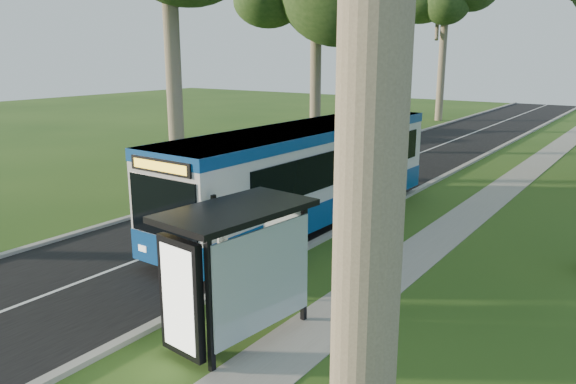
{
  "coord_description": "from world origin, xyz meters",
  "views": [
    {
      "loc": [
        8.81,
        -10.74,
        5.89
      ],
      "look_at": [
        -0.94,
        3.42,
        1.6
      ],
      "focal_mm": 35.0,
      "sensor_mm": 36.0,
      "label": 1
    }
  ],
  "objects_px": {
    "bus": "(307,174)",
    "car_white": "(361,131)",
    "bus_shelter": "(228,253)",
    "litter_bin": "(379,229)",
    "bus_stop_sign": "(223,238)",
    "car_silver": "(387,123)"
  },
  "relations": [
    {
      "from": "bus",
      "to": "bus_stop_sign",
      "type": "distance_m",
      "value": 6.61
    },
    {
      "from": "bus",
      "to": "car_silver",
      "type": "height_order",
      "value": "bus"
    },
    {
      "from": "bus",
      "to": "car_white",
      "type": "xyz_separation_m",
      "value": [
        -7.24,
        18.13,
        -1.08
      ]
    },
    {
      "from": "bus_shelter",
      "to": "car_silver",
      "type": "relative_size",
      "value": 0.8
    },
    {
      "from": "bus",
      "to": "car_white",
      "type": "bearing_deg",
      "value": 113.52
    },
    {
      "from": "bus",
      "to": "car_white",
      "type": "height_order",
      "value": "bus"
    },
    {
      "from": "bus_shelter",
      "to": "litter_bin",
      "type": "height_order",
      "value": "bus_shelter"
    },
    {
      "from": "bus_shelter",
      "to": "car_white",
      "type": "bearing_deg",
      "value": 118.02
    },
    {
      "from": "litter_bin",
      "to": "bus",
      "type": "bearing_deg",
      "value": 171.96
    },
    {
      "from": "bus_stop_sign",
      "to": "car_white",
      "type": "distance_m",
      "value": 26.11
    },
    {
      "from": "bus_stop_sign",
      "to": "bus_shelter",
      "type": "relative_size",
      "value": 0.74
    },
    {
      "from": "bus_stop_sign",
      "to": "bus",
      "type": "bearing_deg",
      "value": 108.57
    },
    {
      "from": "bus_stop_sign",
      "to": "bus_shelter",
      "type": "distance_m",
      "value": 2.26
    },
    {
      "from": "bus_shelter",
      "to": "litter_bin",
      "type": "xyz_separation_m",
      "value": [
        -0.25,
        7.55,
        -1.53
      ]
    },
    {
      "from": "car_silver",
      "to": "litter_bin",
      "type": "bearing_deg",
      "value": -89.42
    },
    {
      "from": "bus",
      "to": "car_silver",
      "type": "relative_size",
      "value": 3.04
    },
    {
      "from": "car_silver",
      "to": "car_white",
      "type": "bearing_deg",
      "value": -109.28
    },
    {
      "from": "litter_bin",
      "to": "car_silver",
      "type": "distance_m",
      "value": 25.85
    },
    {
      "from": "litter_bin",
      "to": "car_white",
      "type": "height_order",
      "value": "car_white"
    },
    {
      "from": "litter_bin",
      "to": "car_white",
      "type": "xyz_separation_m",
      "value": [
        -10.24,
        18.56,
        0.24
      ]
    },
    {
      "from": "bus_stop_sign",
      "to": "litter_bin",
      "type": "height_order",
      "value": "bus_stop_sign"
    },
    {
      "from": "bus_shelter",
      "to": "litter_bin",
      "type": "bearing_deg",
      "value": 98.04
    }
  ]
}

